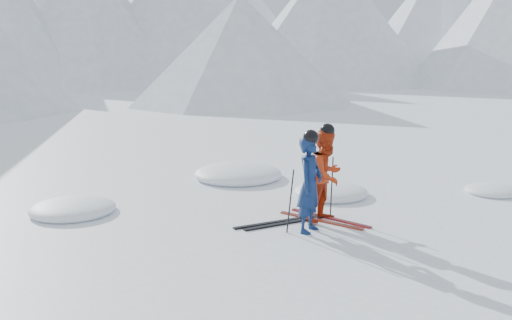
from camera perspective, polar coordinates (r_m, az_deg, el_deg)
ground at (r=10.64m, az=9.03°, el=-5.16°), size 160.00×160.00×0.00m
mountain_range at (r=44.48m, az=-20.81°, el=15.19°), size 106.15×62.94×15.53m
skier_blue at (r=9.07m, az=5.70°, el=-2.59°), size 0.70×0.60×1.63m
skier_red at (r=9.72m, az=7.40°, el=-1.63°), size 0.92×0.79×1.65m
pole_blue_left at (r=9.05m, az=3.62°, el=-4.36°), size 0.11×0.08×1.08m
pole_blue_right at (r=9.48m, az=5.74°, el=-3.68°), size 0.11×0.07×1.08m
pole_red_left at (r=9.76m, az=5.07°, el=-3.20°), size 0.11×0.09×1.10m
pole_red_right at (r=10.10m, az=7.97°, el=-2.78°), size 0.11×0.08×1.10m
ski_worn_left at (r=9.85m, az=6.78°, el=-6.33°), size 0.52×1.67×0.03m
ski_worn_right at (r=10.01m, az=7.78°, el=-6.07°), size 0.41×1.69×0.03m
ski_loose_a at (r=9.71m, az=2.24°, el=-6.52°), size 1.69×0.41×0.03m
ski_loose_b at (r=9.66m, az=3.27°, el=-6.62°), size 1.69×0.35×0.03m
snow_lumps at (r=12.10m, az=-1.15°, el=-3.05°), size 9.09×6.16×0.47m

